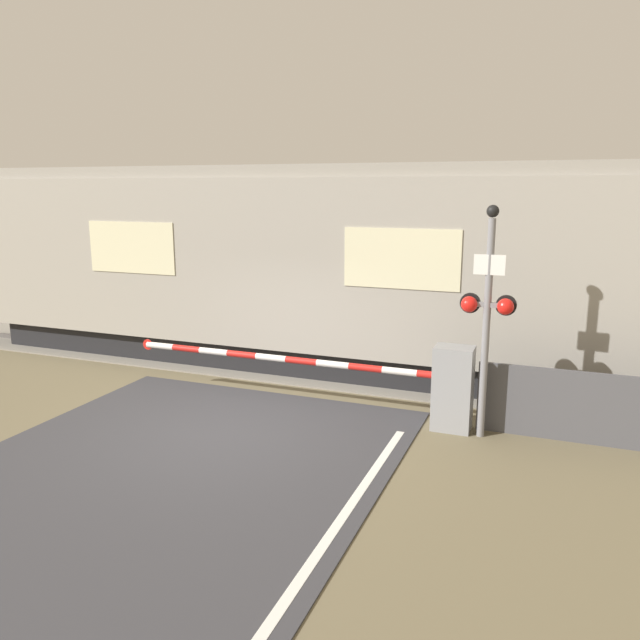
% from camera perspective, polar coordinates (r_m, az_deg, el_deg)
% --- Properties ---
extents(ground_plane, '(80.00, 80.00, 0.00)m').
position_cam_1_polar(ground_plane, '(9.97, -9.04, -10.13)').
color(ground_plane, '#6B6047').
extents(track_bed, '(36.00, 3.20, 0.13)m').
position_cam_1_polar(track_bed, '(13.49, -0.19, -3.93)').
color(track_bed, gray).
rests_on(track_bed, ground_plane).
extents(train, '(20.90, 2.78, 4.16)m').
position_cam_1_polar(train, '(12.46, 8.92, 4.47)').
color(train, black).
rests_on(train, ground_plane).
extents(crossing_barrier, '(6.09, 0.44, 1.34)m').
position_cam_1_polar(crossing_barrier, '(10.05, 9.41, -5.72)').
color(crossing_barrier, gray).
rests_on(crossing_barrier, ground_plane).
extents(signal_post, '(0.82, 0.26, 3.50)m').
position_cam_1_polar(signal_post, '(9.47, 15.04, 0.94)').
color(signal_post, gray).
rests_on(signal_post, ground_plane).
extents(roadside_fence, '(3.67, 0.06, 1.10)m').
position_cam_1_polar(roadside_fence, '(10.09, 24.66, -7.52)').
color(roadside_fence, '#4C4C51').
rests_on(roadside_fence, ground_plane).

